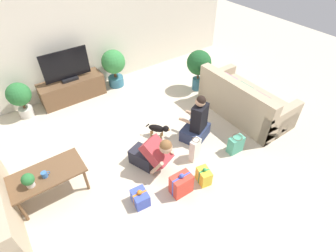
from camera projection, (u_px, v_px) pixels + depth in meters
The scene contains 19 objects.
ground_plane at pixel (137, 154), 4.67m from camera, with size 16.00×16.00×0.00m, color beige.
wall_back at pixel (69, 35), 5.44m from camera, with size 8.40×0.06×2.60m.
sofa_right at pixel (244, 102), 5.34m from camera, with size 0.93×1.86×0.86m.
coffee_table at pixel (47, 176), 3.77m from camera, with size 1.03×0.55×0.48m.
tv_console at pixel (73, 89), 5.82m from camera, with size 1.37×0.47×0.48m.
tv at pixel (66, 67), 5.47m from camera, with size 0.98×0.20×0.67m.
potted_plant_back_right at pixel (114, 65), 6.04m from camera, with size 0.54×0.54×0.89m.
potted_plant_back_left at pixel (20, 97), 5.18m from camera, with size 0.46×0.46×0.77m.
potted_plant_corner_right at pixel (199, 65), 5.85m from camera, with size 0.55×0.55×0.96m.
person_kneeling at pixel (153, 154), 4.21m from camera, with size 0.56×0.80×0.77m.
person_sitting at pixel (197, 124), 4.78m from camera, with size 0.64×0.60×0.95m.
dog at pixel (159, 129), 4.89m from camera, with size 0.32×0.39×0.29m.
gift_box_a at pixel (181, 184), 3.96m from camera, with size 0.32×0.22×0.41m.
gift_box_b at pixel (204, 176), 4.13m from camera, with size 0.22×0.28×0.32m.
gift_box_c at pixel (140, 198), 3.85m from camera, with size 0.24×0.28×0.29m.
gift_bag_a at pixel (195, 149), 4.45m from camera, with size 0.22×0.16×0.46m.
gift_bag_b at pixel (236, 144), 4.61m from camera, with size 0.28×0.18×0.35m.
mug at pixel (45, 175), 3.66m from camera, with size 0.12×0.08×0.09m.
tabletop_plant at pixel (28, 180), 3.49m from camera, with size 0.17×0.17×0.22m.
Camera 1 is at (-1.40, -2.93, 3.44)m, focal length 28.00 mm.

